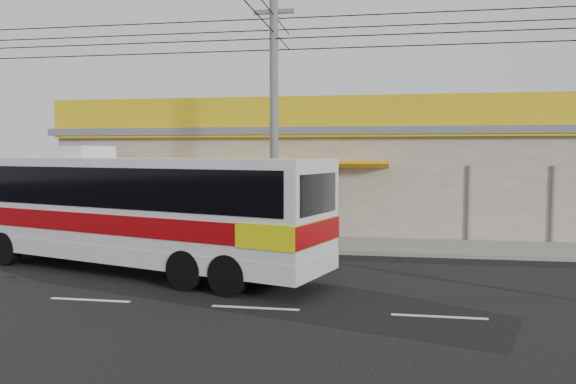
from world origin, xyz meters
name	(u,v)px	position (x,y,z in m)	size (l,w,h in m)	color
ground	(276,283)	(0.00, 0.00, 0.00)	(120.00, 120.00, 0.00)	black
sidewalk	(307,244)	(0.00, 6.00, 0.07)	(30.00, 3.20, 0.15)	gray
lane_markings	(255,308)	(0.00, -2.50, 0.00)	(50.00, 0.12, 0.01)	silver
storefront_building	(323,178)	(-0.01, 11.54, 2.30)	(22.60, 9.20, 5.70)	gray
coach_bus	(138,205)	(-4.23, 0.66, 1.97)	(12.15, 6.07, 3.68)	silver
motorbike_dark	(71,227)	(-8.76, 4.70, 0.68)	(0.50, 1.77, 1.06)	black
utility_pole	(274,33)	(-0.88, 4.20, 7.50)	(34.00, 14.00, 9.09)	#626260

